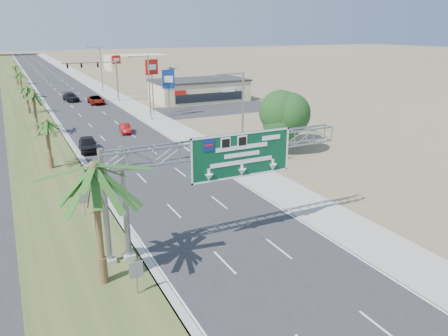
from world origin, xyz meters
name	(u,v)px	position (x,y,z in m)	size (l,w,h in m)	color
ground	(322,317)	(0.00, 0.00, 0.00)	(600.00, 600.00, 0.00)	#8C7A59
road	(57,83)	(0.00, 110.00, 0.01)	(12.00, 300.00, 0.02)	#28282B
sidewalk_right	(90,81)	(8.50, 110.00, 0.05)	(4.00, 300.00, 0.10)	#9E9B93
median_grass	(16,85)	(-10.00, 110.00, 0.06)	(7.00, 300.00, 0.12)	#394D22
sign_gantry	(217,156)	(-1.06, 9.93, 6.06)	(16.75, 1.24, 7.50)	gray
palm_near	(93,168)	(-9.20, 8.00, 6.93)	(5.70, 5.70, 8.35)	brown
palm_row_b	(46,122)	(-9.50, 32.00, 4.90)	(3.99, 3.99, 5.95)	brown
palm_row_c	(33,94)	(-9.50, 48.00, 5.66)	(3.99, 3.99, 6.75)	brown
palm_row_d	(26,88)	(-9.50, 66.00, 4.42)	(3.99, 3.99, 5.45)	brown
palm_row_e	(20,74)	(-9.50, 85.00, 5.09)	(3.99, 3.99, 6.15)	brown
palm_row_f	(15,66)	(-9.50, 110.00, 4.71)	(3.99, 3.99, 5.75)	brown
streetlight_near	(241,127)	(7.30, 22.00, 4.69)	(3.27, 0.44, 10.00)	gray
streetlight_mid	(148,90)	(7.30, 52.00, 4.69)	(3.27, 0.44, 10.00)	gray
streetlight_far	(101,71)	(7.30, 88.00, 4.69)	(3.27, 0.44, 10.00)	gray
signal_mast	(106,77)	(5.17, 71.97, 4.85)	(10.28, 0.71, 8.00)	gray
store_building	(199,91)	(22.00, 66.00, 2.00)	(18.00, 10.00, 4.00)	#CCBD8A
oak_near	(284,115)	(15.00, 26.00, 4.53)	(4.50, 4.50, 6.80)	brown
oak_far	(285,113)	(18.00, 30.00, 3.82)	(3.50, 3.50, 5.60)	brown
median_signback_a	(136,272)	(-7.80, 6.00, 1.45)	(0.75, 0.08, 2.08)	gray
median_signback_b	(84,199)	(-8.50, 18.00, 1.45)	(0.75, 0.08, 2.08)	gray
building_distant_right	(136,62)	(30.00, 140.00, 2.50)	(20.00, 12.00, 5.00)	#CCBD8A
car_left_lane	(88,144)	(-4.82, 37.29, 0.85)	(2.02, 5.02, 1.71)	black
car_mid_lane	(125,128)	(1.50, 44.67, 0.63)	(1.34, 3.85, 1.27)	maroon
car_right_lane	(96,100)	(2.68, 71.13, 0.76)	(2.54, 5.50, 1.53)	gray
car_far	(71,97)	(-1.15, 76.88, 0.80)	(2.24, 5.52, 1.60)	black
pole_sign_red_near	(152,71)	(9.00, 55.19, 7.34)	(2.35, 1.12, 9.31)	gray
pole_sign_blue	(168,81)	(11.07, 53.17, 5.76)	(2.02, 0.50, 7.78)	gray
pole_sign_red_far	(116,63)	(9.61, 82.06, 6.75)	(2.13, 1.19, 8.54)	gray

